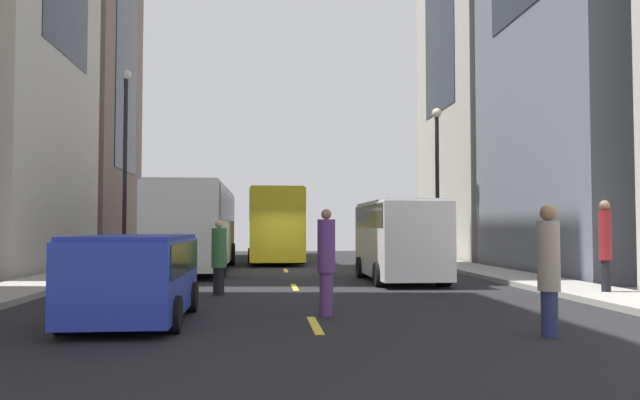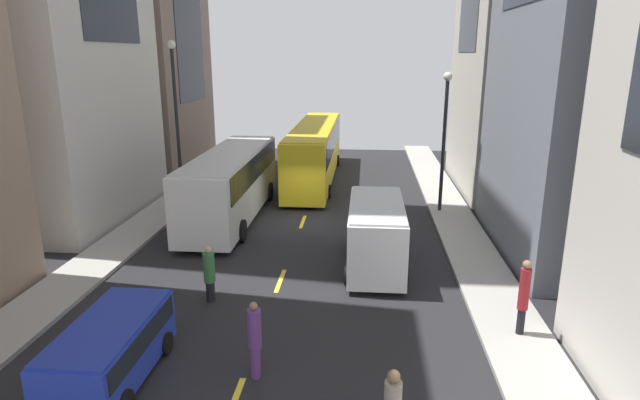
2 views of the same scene
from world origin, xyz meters
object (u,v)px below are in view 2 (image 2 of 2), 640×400
at_px(delivery_van_white, 376,230).
at_px(pedestrian_walking_far, 209,273).
at_px(pedestrian_crossing_near, 524,295).
at_px(car_blue_0, 110,346).
at_px(pedestrian_crossing_mid, 255,338).
at_px(streetcar_yellow, 315,147).
at_px(city_bus_white, 231,179).

xyz_separation_m(delivery_van_white, pedestrian_walking_far, (-5.54, -3.41, -0.50)).
bearing_deg(pedestrian_crossing_near, car_blue_0, 74.39).
xyz_separation_m(delivery_van_white, pedestrian_crossing_mid, (-3.15, -7.52, -0.39)).
bearing_deg(pedestrian_crossing_mid, streetcar_yellow, -25.16).
height_order(streetcar_yellow, pedestrian_crossing_mid, streetcar_yellow).
relative_size(streetcar_yellow, pedestrian_walking_far, 7.63).
bearing_deg(pedestrian_crossing_near, delivery_van_white, 8.76).
distance_m(delivery_van_white, pedestrian_crossing_mid, 8.16).
bearing_deg(streetcar_yellow, pedestrian_crossing_near, -68.12).
bearing_deg(delivery_van_white, pedestrian_crossing_mid, -112.75).
xyz_separation_m(car_blue_0, pedestrian_walking_far, (1.21, 4.52, 0.07)).
bearing_deg(city_bus_white, pedestrian_crossing_mid, -73.54).
height_order(streetcar_yellow, car_blue_0, streetcar_yellow).
relative_size(delivery_van_white, pedestrian_crossing_near, 2.38).
relative_size(pedestrian_crossing_near, pedestrian_crossing_mid, 1.08).
distance_m(city_bus_white, pedestrian_crossing_near, 15.54).
xyz_separation_m(city_bus_white, pedestrian_walking_far, (1.55, -9.21, -1.00)).
distance_m(delivery_van_white, pedestrian_crossing_near, 6.44).
bearing_deg(car_blue_0, pedestrian_crossing_near, 15.32).
height_order(city_bus_white, delivery_van_white, city_bus_white).
bearing_deg(delivery_van_white, car_blue_0, -130.38).
distance_m(delivery_van_white, car_blue_0, 10.43).
height_order(car_blue_0, pedestrian_crossing_mid, pedestrian_crossing_mid).
relative_size(city_bus_white, streetcar_yellow, 0.75).
bearing_deg(city_bus_white, pedestrian_crossing_near, -43.83).
bearing_deg(pedestrian_crossing_mid, pedestrian_walking_far, 3.42).
height_order(city_bus_white, car_blue_0, city_bus_white).
height_order(pedestrian_walking_far, pedestrian_crossing_near, pedestrian_crossing_near).
bearing_deg(streetcar_yellow, car_blue_0, -97.59).
height_order(city_bus_white, streetcar_yellow, streetcar_yellow).
bearing_deg(pedestrian_walking_far, car_blue_0, -144.66).
bearing_deg(pedestrian_crossing_mid, pedestrian_crossing_near, -97.26).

